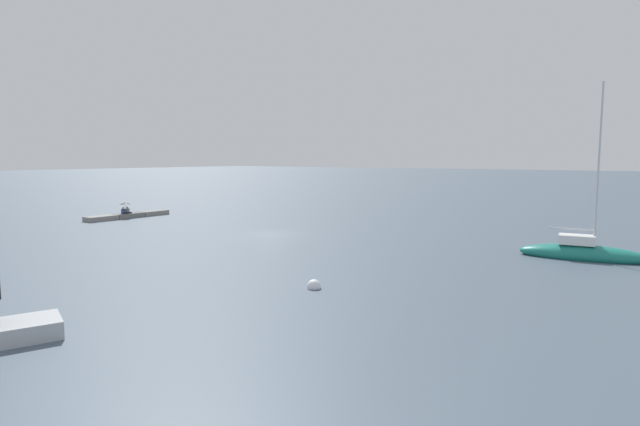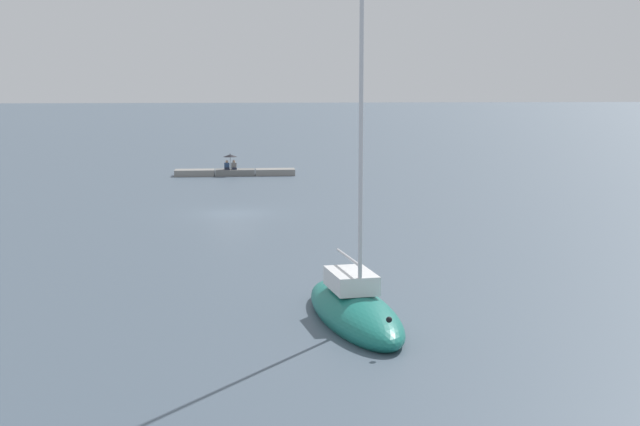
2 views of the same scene
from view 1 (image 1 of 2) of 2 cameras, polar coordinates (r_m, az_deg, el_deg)
The scene contains 7 objects.
ground_plane at distance 43.42m, azimuth -5.51°, elevation -2.41°, with size 500.00×500.00×0.00m, color #475666.
seawall_pier at distance 58.86m, azimuth -20.68°, elevation -0.26°, with size 9.54×1.60×0.50m.
person_seated_grey_left at distance 58.71m, azimuth -20.72°, elevation 0.21°, with size 0.44×0.64×0.73m.
person_seated_blue_right at distance 58.33m, azimuth -21.14°, elevation 0.16°, with size 0.44×0.64×0.73m.
umbrella_open_black at distance 58.49m, azimuth -21.00°, elevation 1.01°, with size 1.13×1.13×1.25m.
sailboat_teal_near at distance 37.03m, azimuth 27.32°, elevation -3.99°, with size 3.28×7.86×11.59m.
mooring_buoy_near at distance 25.65m, azimuth -0.69°, elevation -8.20°, with size 0.69×0.69×0.69m.
Camera 1 is at (32.23, 28.36, 6.52)m, focal length 28.55 mm.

